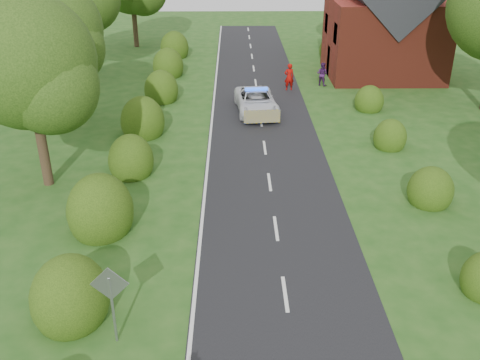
{
  "coord_description": "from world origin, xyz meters",
  "views": [
    {
      "loc": [
        -1.63,
        -9.69,
        10.94
      ],
      "look_at": [
        -1.37,
        9.65,
        1.3
      ],
      "focal_mm": 40.0,
      "sensor_mm": 36.0,
      "label": 1
    }
  ],
  "objects_px": {
    "road_sign": "(111,294)",
    "police_van": "(256,101)",
    "pedestrian_red": "(289,77)",
    "pedestrian_purple": "(322,74)"
  },
  "relations": [
    {
      "from": "road_sign",
      "to": "police_van",
      "type": "bearing_deg",
      "value": 76.31
    },
    {
      "from": "police_van",
      "to": "pedestrian_red",
      "type": "distance_m",
      "value": 5.23
    },
    {
      "from": "police_van",
      "to": "pedestrian_purple",
      "type": "xyz_separation_m",
      "value": [
        4.89,
        5.74,
        0.12
      ]
    },
    {
      "from": "pedestrian_red",
      "to": "pedestrian_purple",
      "type": "relative_size",
      "value": 1.13
    },
    {
      "from": "police_van",
      "to": "pedestrian_red",
      "type": "relative_size",
      "value": 2.84
    },
    {
      "from": "pedestrian_red",
      "to": "police_van",
      "type": "bearing_deg",
      "value": 52.3
    },
    {
      "from": "police_van",
      "to": "road_sign",
      "type": "bearing_deg",
      "value": -109.0
    },
    {
      "from": "road_sign",
      "to": "police_van",
      "type": "height_order",
      "value": "road_sign"
    },
    {
      "from": "road_sign",
      "to": "pedestrian_purple",
      "type": "distance_m",
      "value": 27.14
    },
    {
      "from": "road_sign",
      "to": "pedestrian_red",
      "type": "xyz_separation_m",
      "value": [
        7.22,
        24.23,
        -0.73
      ]
    }
  ]
}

